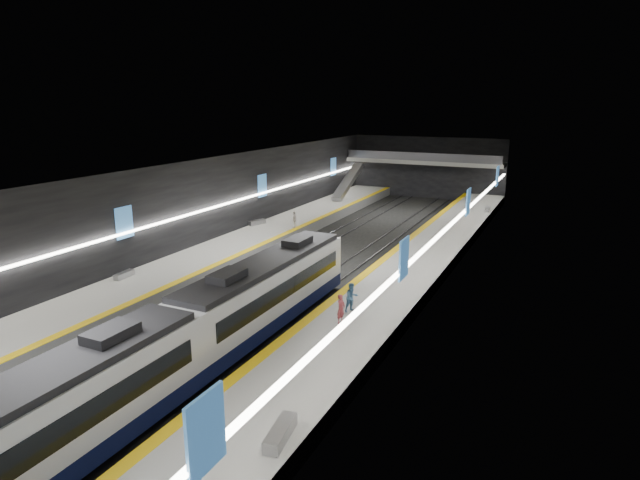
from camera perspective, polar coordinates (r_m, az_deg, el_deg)
The scene contains 25 objects.
ground at distance 40.68m, azimuth -1.46°, elevation -3.39°, with size 70.00×70.00×0.00m, color black.
ceiling at distance 38.94m, azimuth -1.54°, elevation 7.87°, with size 20.00×70.00×0.04m, color beige.
wall_left at distance 44.97m, azimuth -12.94°, elevation 3.26°, with size 0.04×70.00×8.00m, color black.
wall_right at distance 36.29m, azimuth 12.71°, elevation 0.57°, with size 0.04×70.00×8.00m, color black.
wall_back at distance 72.13m, azimuth 11.36°, elevation 7.57°, with size 20.00×0.04×8.00m, color black.
platform_left at distance 44.31m, azimuth -10.14°, elevation -1.42°, with size 5.00×70.00×1.00m, color slate.
tile_surface_left at distance 44.17m, azimuth -10.17°, elevation -0.79°, with size 5.00×70.00×0.02m, color #A4A49F.
tactile_strip_left at distance 42.95m, azimuth -7.78°, elevation -1.12°, with size 0.60×70.00×0.02m, color yellow.
platform_right at distance 37.87m, azimuth 8.72°, elevation -4.16°, with size 5.00×70.00×1.00m, color slate.
tile_surface_right at distance 37.71m, azimuth 8.75°, elevation -3.43°, with size 5.00×70.00×0.02m, color #A4A49F.
tactile_strip_right at distance 38.36m, azimuth 5.61°, elevation -2.99°, with size 0.60×70.00×0.02m, color yellow.
rails at distance 40.66m, azimuth -1.46°, elevation -3.31°, with size 6.52×70.00×0.12m.
train at distance 25.10m, azimuth -14.71°, elevation -10.41°, with size 2.69×30.05×3.60m.
ad_posters at distance 40.39m, azimuth -0.86°, elevation 3.09°, with size 19.94×53.50×2.20m.
cove_light_left at distance 44.89m, azimuth -12.73°, elevation 3.00°, with size 0.25×68.60×0.12m, color white.
cove_light_right at distance 36.38m, azimuth 12.38°, elevation 0.30°, with size 0.25×68.60×0.12m, color white.
mezzanine_bridge at distance 70.02m, azimuth 10.97°, elevation 8.23°, with size 20.00×3.00×1.50m.
escalator at distance 66.15m, azimuth 2.99°, elevation 6.24°, with size 1.20×8.00×0.60m, color #99999E.
bench_left_near at distance 38.50m, azimuth -20.18°, elevation -3.51°, with size 0.45×1.61×0.39m, color #99999E.
bench_left_far at distance 51.77m, azimuth -6.74°, elevation 1.88°, with size 0.50×1.82×0.44m, color #99999E.
bench_right_near at distance 20.12m, azimuth -4.25°, elevation -19.85°, with size 0.57×2.07×0.51m, color #99999E.
bench_right_far at distance 60.51m, azimuth 17.43°, elevation 3.16°, with size 0.48×1.71×0.42m, color #99999E.
passenger_right_a at distance 28.84m, azimuth 2.25°, elevation -7.38°, with size 0.59×0.38×1.61m, color #A93F47.
passenger_right_b at distance 30.36m, azimuth 3.41°, elevation -6.16°, with size 0.82×0.64×1.69m, color teal.
passenger_left_a at distance 50.01m, azimuth -2.73°, elevation 2.18°, with size 0.93×0.39×1.58m, color silver.
Camera 1 is at (17.63, -34.40, 12.66)m, focal length 30.00 mm.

